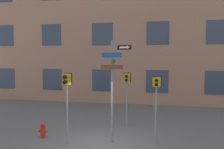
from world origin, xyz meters
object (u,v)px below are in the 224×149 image
at_px(pedestrian_signal_right, 156,92).
at_px(fire_hydrant, 43,131).
at_px(street_sign_pole, 113,82).
at_px(pedestrian_signal_left, 67,89).
at_px(pedestrian_signal_across, 127,85).

relative_size(pedestrian_signal_right, fire_hydrant, 4.14).
bearing_deg(street_sign_pole, pedestrian_signal_left, -164.90).
xyz_separation_m(street_sign_pole, pedestrian_signal_across, (0.20, 2.47, -0.39)).
bearing_deg(pedestrian_signal_across, pedestrian_signal_left, -124.01).
xyz_separation_m(street_sign_pole, pedestrian_signal_left, (-1.79, -0.48, -0.26)).
relative_size(street_sign_pole, fire_hydrant, 6.31).
distance_m(pedestrian_signal_left, pedestrian_signal_right, 3.55).
height_order(pedestrian_signal_left, pedestrian_signal_right, pedestrian_signal_left).
bearing_deg(street_sign_pole, pedestrian_signal_right, 6.99).
xyz_separation_m(street_sign_pole, fire_hydrant, (-3.12, 0.06, -2.19)).
bearing_deg(street_sign_pole, fire_hydrant, 178.88).
bearing_deg(pedestrian_signal_left, pedestrian_signal_across, 55.99).
relative_size(pedestrian_signal_left, pedestrian_signal_right, 1.05).
relative_size(pedestrian_signal_right, pedestrian_signal_across, 1.01).
bearing_deg(fire_hydrant, pedestrian_signal_right, 1.74).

